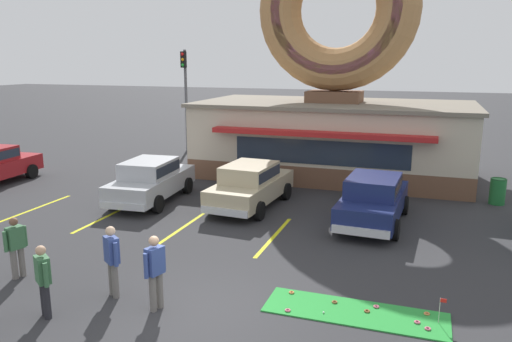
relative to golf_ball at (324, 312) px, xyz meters
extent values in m
plane|color=#2D2D30|center=(-2.48, -0.80, -0.05)|extent=(160.00, 160.00, 0.00)
cube|color=brown|center=(-2.28, 13.20, 0.40)|extent=(12.00, 6.00, 0.90)
cube|color=beige|center=(-2.28, 13.20, 2.00)|extent=(12.00, 6.00, 2.30)
cube|color=slate|center=(-2.28, 13.20, 3.23)|extent=(12.30, 6.30, 0.16)
cube|color=#B21E1E|center=(-2.28, 9.90, 2.30)|extent=(9.00, 0.60, 0.20)
cube|color=#232D3D|center=(-2.28, 10.19, 1.50)|extent=(7.20, 0.03, 1.00)
cube|color=brown|center=(-2.28, 13.20, 3.56)|extent=(2.40, 1.80, 0.50)
torus|color=#B27F4C|center=(-2.28, 13.20, 7.36)|extent=(7.10, 1.90, 7.10)
torus|color=#D8728C|center=(-2.28, 12.77, 7.36)|extent=(6.25, 1.05, 6.24)
cube|color=green|center=(0.62, 0.28, -0.04)|extent=(3.83, 1.18, 0.03)
torus|color=#D8667F|center=(1.88, 0.23, 0.00)|extent=(0.13, 0.13, 0.04)
torus|color=#D17F47|center=(2.06, 0.66, 0.00)|extent=(0.13, 0.13, 0.04)
torus|color=brown|center=(0.14, 0.54, 0.00)|extent=(0.13, 0.13, 0.04)
torus|color=#D8667F|center=(1.02, 0.63, 0.00)|extent=(0.13, 0.13, 0.04)
torus|color=#D17F47|center=(-0.88, 0.68, 0.00)|extent=(0.13, 0.13, 0.04)
torus|color=#D8667F|center=(-0.74, -0.15, 0.00)|extent=(0.13, 0.13, 0.04)
torus|color=#D8667F|center=(2.08, 0.03, 0.00)|extent=(0.13, 0.13, 0.04)
torus|color=brown|center=(0.86, 0.36, 0.00)|extent=(0.13, 0.13, 0.04)
sphere|color=white|center=(0.00, 0.00, 0.00)|extent=(0.04, 0.04, 0.04)
cylinder|color=silver|center=(2.28, 0.38, 0.25)|extent=(0.01, 0.01, 0.55)
cube|color=red|center=(2.34, 0.38, 0.48)|extent=(0.12, 0.01, 0.08)
cube|color=navy|center=(0.31, 6.51, 0.61)|extent=(1.98, 4.48, 0.68)
cube|color=navy|center=(0.30, 6.36, 1.25)|extent=(1.67, 2.18, 0.60)
cube|color=#232D3D|center=(0.30, 6.36, 1.27)|extent=(1.69, 2.09, 0.36)
cube|color=silver|center=(0.42, 8.74, 0.37)|extent=(1.67, 0.19, 0.24)
cube|color=silver|center=(0.19, 4.28, 0.37)|extent=(1.67, 0.19, 0.24)
cylinder|color=black|center=(-0.50, 7.92, 0.27)|extent=(0.25, 0.65, 0.64)
cylinder|color=black|center=(1.25, 7.83, 0.27)|extent=(0.25, 0.65, 0.64)
cylinder|color=black|center=(-0.64, 5.19, 0.27)|extent=(0.25, 0.65, 0.64)
cylinder|color=black|center=(1.11, 5.10, 0.27)|extent=(0.25, 0.65, 0.64)
cube|color=#BCAD89|center=(-4.10, 7.00, 0.61)|extent=(2.04, 4.50, 0.68)
cube|color=#BCAD89|center=(-4.11, 6.85, 1.25)|extent=(1.69, 2.20, 0.60)
cube|color=#232D3D|center=(-4.11, 6.85, 1.27)|extent=(1.71, 2.11, 0.36)
cube|color=silver|center=(-3.96, 9.23, 0.37)|extent=(1.67, 0.21, 0.24)
cube|color=silver|center=(-4.25, 4.78, 0.37)|extent=(1.67, 0.21, 0.24)
cylinder|color=black|center=(-4.90, 8.42, 0.27)|extent=(0.26, 0.65, 0.64)
cylinder|color=black|center=(-3.14, 8.31, 0.27)|extent=(0.26, 0.65, 0.64)
cylinder|color=black|center=(-5.07, 5.70, 0.27)|extent=(0.26, 0.65, 0.64)
cylinder|color=black|center=(-3.31, 5.58, 0.27)|extent=(0.26, 0.65, 0.64)
cube|color=silver|center=(-15.90, 8.74, 0.37)|extent=(1.67, 0.20, 0.24)
cylinder|color=black|center=(-14.97, 7.93, 0.27)|extent=(0.26, 0.65, 0.64)
cube|color=#B2B5BA|center=(-7.91, 6.46, 0.61)|extent=(2.09, 4.52, 0.68)
cube|color=#B2B5BA|center=(-7.90, 6.31, 1.25)|extent=(1.71, 2.21, 0.60)
cube|color=#232D3D|center=(-7.90, 6.31, 1.27)|extent=(1.73, 2.13, 0.36)
cube|color=silver|center=(-8.08, 8.69, 0.37)|extent=(1.67, 0.23, 0.24)
cube|color=silver|center=(-7.74, 4.24, 0.37)|extent=(1.67, 0.23, 0.24)
cylinder|color=black|center=(-8.89, 7.76, 0.27)|extent=(0.27, 0.65, 0.64)
cylinder|color=black|center=(-7.13, 7.89, 0.27)|extent=(0.27, 0.65, 0.64)
cylinder|color=black|center=(-8.68, 5.04, 0.27)|extent=(0.27, 0.65, 0.64)
cylinder|color=black|center=(-6.93, 5.17, 0.27)|extent=(0.27, 0.65, 0.64)
cylinder|color=slate|center=(-4.76, -0.65, 0.36)|extent=(0.15, 0.15, 0.82)
cylinder|color=slate|center=(-4.59, -0.76, 0.36)|extent=(0.15, 0.15, 0.82)
cube|color=#33478C|center=(-4.67, -0.70, 1.06)|extent=(0.45, 0.41, 0.60)
cylinder|color=#33478C|center=(-4.88, -0.56, 1.03)|extent=(0.10, 0.10, 0.55)
cylinder|color=#33478C|center=(-4.47, -0.85, 1.03)|extent=(0.10, 0.10, 0.55)
sphere|color=beige|center=(-4.67, -0.70, 1.50)|extent=(0.22, 0.22, 0.22)
cylinder|color=#232328|center=(-5.38, -2.02, 0.33)|extent=(0.15, 0.15, 0.77)
cylinder|color=#232328|center=(-5.55, -1.91, 0.33)|extent=(0.15, 0.15, 0.77)
cube|color=#386B42|center=(-5.46, -1.96, 1.00)|extent=(0.45, 0.41, 0.56)
cylinder|color=#386B42|center=(-5.26, -2.10, 0.97)|extent=(0.10, 0.10, 0.52)
cylinder|color=#386B42|center=(-5.67, -1.82, 0.97)|extent=(0.10, 0.10, 0.52)
sphere|color=tan|center=(-5.46, -1.96, 1.42)|extent=(0.21, 0.21, 0.21)
cylinder|color=slate|center=(-3.42, -0.84, 0.36)|extent=(0.15, 0.15, 0.82)
cylinder|color=slate|center=(-3.47, -1.03, 0.36)|extent=(0.15, 0.15, 0.82)
cube|color=#33478C|center=(-3.45, -0.93, 1.06)|extent=(0.34, 0.43, 0.60)
cylinder|color=#33478C|center=(-3.38, -0.69, 1.03)|extent=(0.10, 0.10, 0.55)
cylinder|color=#33478C|center=(-3.52, -1.17, 1.03)|extent=(0.10, 0.10, 0.55)
sphere|color=tan|center=(-3.45, -0.93, 1.50)|extent=(0.22, 0.22, 0.22)
cylinder|color=slate|center=(-7.45, -0.53, 0.33)|extent=(0.15, 0.15, 0.76)
cylinder|color=slate|center=(-7.50, -0.72, 0.33)|extent=(0.15, 0.15, 0.76)
cube|color=#386B42|center=(-7.48, -0.62, 0.98)|extent=(0.33, 0.43, 0.55)
cylinder|color=#386B42|center=(-7.41, -0.38, 0.96)|extent=(0.10, 0.10, 0.51)
cylinder|color=#386B42|center=(-7.55, -0.86, 0.96)|extent=(0.10, 0.10, 0.51)
sphere|color=brown|center=(-7.48, -0.62, 1.39)|extent=(0.20, 0.20, 0.20)
cylinder|color=#1E662D|center=(4.44, 10.25, 0.42)|extent=(0.56, 0.56, 0.95)
torus|color=#123D1B|center=(4.44, 10.25, 0.90)|extent=(0.57, 0.57, 0.05)
cylinder|color=#595B60|center=(-11.53, 16.65, 2.85)|extent=(0.16, 0.16, 5.80)
cube|color=black|center=(-11.53, 16.47, 5.20)|extent=(0.28, 0.24, 0.90)
sphere|color=red|center=(-11.53, 16.35, 5.50)|extent=(0.18, 0.18, 0.18)
sphere|color=orange|center=(-11.53, 16.35, 5.20)|extent=(0.18, 0.18, 0.18)
sphere|color=green|center=(-11.53, 16.35, 4.90)|extent=(0.18, 0.18, 0.18)
cube|color=yellow|center=(-11.38, 4.20, -0.05)|extent=(0.12, 3.60, 0.01)
cube|color=yellow|center=(-8.38, 4.20, -0.05)|extent=(0.12, 3.60, 0.01)
cube|color=yellow|center=(-5.38, 4.20, -0.05)|extent=(0.12, 3.60, 0.01)
cube|color=yellow|center=(-2.38, 4.20, -0.05)|extent=(0.12, 3.60, 0.01)
camera|label=1|loc=(1.77, -9.54, 5.21)|focal=35.00mm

